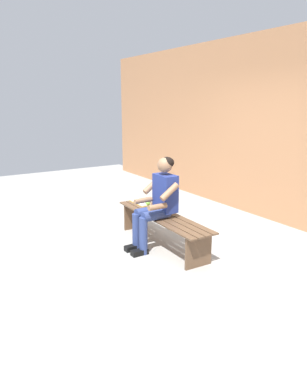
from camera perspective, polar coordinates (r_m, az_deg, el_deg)
name	(u,v)px	position (r m, az deg, el deg)	size (l,w,h in m)	color
ground_plane	(64,234)	(5.71, -13.87, -6.41)	(10.00, 7.00, 0.04)	#9E9E99
brick_wall	(255,127)	(6.59, 15.73, 9.87)	(9.50, 0.24, 3.03)	#B27A51
bench_near	(163,222)	(4.98, 1.46, -4.76)	(1.85, 0.46, 0.43)	brown
person_seated	(158,200)	(4.81, 0.69, -1.21)	(0.50, 0.69, 1.23)	navy
apple	(148,203)	(5.39, -0.92, -1.80)	(0.07, 0.07, 0.07)	#72B738
book_open	(140,202)	(5.54, -2.15, -1.65)	(0.42, 0.17, 0.02)	white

